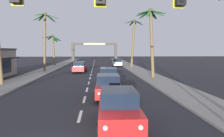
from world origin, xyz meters
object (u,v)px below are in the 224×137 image
(palm_left_third, at_px, (45,31))
(palm_right_third, at_px, (133,37))
(sedan_oncoming_far, at_px, (80,67))
(sedan_third_in_queue, at_px, (108,86))
(town_gateway_arch, at_px, (95,49))
(sedan_lead_at_stop_bar, at_px, (118,108))
(palm_right_second, at_px, (151,29))
(sedan_parked_nearest_kerb, at_px, (117,62))
(traffic_signal_mast, at_px, (150,7))
(palm_left_farthest, at_px, (53,44))
(sedan_fifth_in_queue, at_px, (108,76))

(palm_left_third, height_order, palm_right_third, palm_right_third)
(sedan_oncoming_far, bearing_deg, sedan_third_in_queue, -78.67)
(sedan_third_in_queue, relative_size, town_gateway_arch, 0.30)
(sedan_third_in_queue, xyz_separation_m, palm_right_third, (6.27, 25.83, 5.22))
(sedan_lead_at_stop_bar, xyz_separation_m, sedan_oncoming_far, (-3.73, 23.55, 0.00))
(palm_right_second, bearing_deg, sedan_parked_nearest_kerb, 96.96)
(palm_right_second, bearing_deg, sedan_oncoming_far, 141.30)
(traffic_signal_mast, height_order, palm_left_farthest, palm_left_farthest)
(traffic_signal_mast, bearing_deg, sedan_oncoming_far, 100.12)
(sedan_lead_at_stop_bar, xyz_separation_m, sedan_parked_nearest_kerb, (3.28, 35.11, 0.00))
(palm_left_third, bearing_deg, sedan_fifth_in_queue, -54.77)
(traffic_signal_mast, bearing_deg, sedan_fifth_in_queue, 92.88)
(palm_left_third, distance_m, palm_right_third, 16.74)
(palm_right_second, relative_size, town_gateway_arch, 0.57)
(traffic_signal_mast, distance_m, sedan_oncoming_far, 26.34)
(palm_left_farthest, relative_size, palm_right_second, 0.81)
(traffic_signal_mast, height_order, palm_left_third, palm_left_third)
(sedan_lead_at_stop_bar, height_order, palm_right_second, palm_right_second)
(traffic_signal_mast, distance_m, palm_left_farthest, 41.79)
(sedan_third_in_queue, relative_size, palm_left_third, 0.48)
(traffic_signal_mast, relative_size, palm_right_second, 1.35)
(sedan_oncoming_far, xyz_separation_m, palm_right_third, (9.83, 8.09, 5.22))
(sedan_parked_nearest_kerb, height_order, palm_left_farthest, palm_left_farthest)
(sedan_fifth_in_queue, bearing_deg, palm_left_farthest, 112.40)
(sedan_third_in_queue, xyz_separation_m, sedan_parked_nearest_kerb, (3.45, 29.29, 0.00))
(palm_right_third, xyz_separation_m, town_gateway_arch, (-7.98, 28.40, -2.19))
(sedan_lead_at_stop_bar, xyz_separation_m, palm_left_third, (-9.22, 24.92, 5.67))
(sedan_fifth_in_queue, height_order, palm_left_farthest, palm_left_farthest)
(sedan_lead_at_stop_bar, height_order, palm_left_farthest, palm_left_farthest)
(town_gateway_arch, bearing_deg, sedan_fifth_in_queue, -87.59)
(palm_left_third, bearing_deg, traffic_signal_mast, -69.53)
(palm_left_farthest, xyz_separation_m, palm_right_second, (16.35, -22.00, 1.11))
(palm_left_third, bearing_deg, palm_left_farthest, 96.60)
(sedan_lead_at_stop_bar, relative_size, sedan_fifth_in_queue, 1.00)
(sedan_oncoming_far, distance_m, palm_left_farthest, 16.64)
(palm_right_second, distance_m, palm_right_third, 15.57)
(palm_right_second, distance_m, town_gateway_arch, 44.65)
(sedan_fifth_in_queue, xyz_separation_m, palm_left_third, (-9.38, 13.29, 5.67))
(traffic_signal_mast, xyz_separation_m, palm_left_third, (-10.07, 26.98, 1.58))
(palm_left_third, xyz_separation_m, palm_right_second, (14.82, -8.84, -0.49))
(traffic_signal_mast, distance_m, sedan_parked_nearest_kerb, 37.47)
(traffic_signal_mast, height_order, palm_right_second, palm_right_second)
(traffic_signal_mast, bearing_deg, town_gateway_arch, 92.51)
(sedan_third_in_queue, xyz_separation_m, sedan_oncoming_far, (-3.55, 17.74, 0.00))
(traffic_signal_mast, height_order, sedan_lead_at_stop_bar, traffic_signal_mast)
(sedan_lead_at_stop_bar, xyz_separation_m, palm_right_third, (6.10, 31.64, 5.22))
(sedan_lead_at_stop_bar, xyz_separation_m, palm_left_farthest, (-10.75, 38.09, 4.06))
(sedan_oncoming_far, distance_m, palm_right_third, 13.76)
(sedan_lead_at_stop_bar, bearing_deg, sedan_oncoming_far, 98.99)
(sedan_third_in_queue, bearing_deg, sedan_oncoming_far, 101.33)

